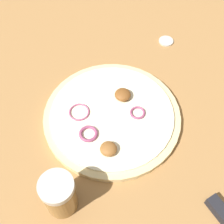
# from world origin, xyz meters

# --- Properties ---
(ground_plane) EXTENTS (3.00, 3.00, 0.00)m
(ground_plane) POSITION_xyz_m (0.00, 0.00, 0.00)
(ground_plane) COLOR #9E703F
(pizza) EXTENTS (0.27, 0.27, 0.03)m
(pizza) POSITION_xyz_m (0.00, 0.00, 0.01)
(pizza) COLOR beige
(pizza) RESTS_ON ground_plane
(spice_jar) EXTENTS (0.05, 0.05, 0.08)m
(spice_jar) POSITION_xyz_m (0.18, 0.04, 0.04)
(spice_jar) COLOR olive
(spice_jar) RESTS_ON ground_plane
(loose_cap) EXTENTS (0.03, 0.03, 0.01)m
(loose_cap) POSITION_xyz_m (-0.25, -0.03, 0.00)
(loose_cap) COLOR beige
(loose_cap) RESTS_ON ground_plane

